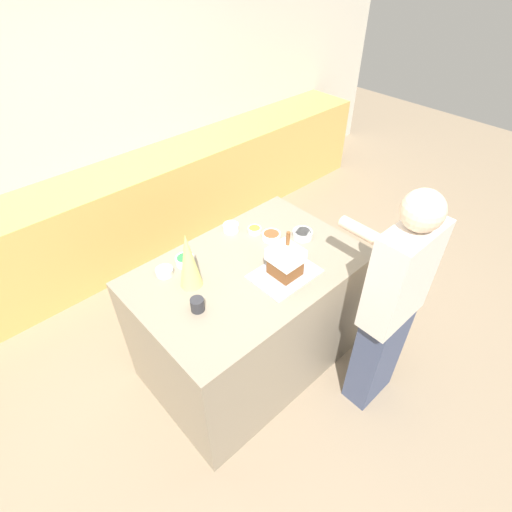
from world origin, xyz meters
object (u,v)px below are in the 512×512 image
object	(u,v)px
candy_bowl_center_rear	(271,236)
baking_tray	(285,274)
gingerbread_house	(286,261)
candy_bowl_near_tray_right	(185,260)
candy_bowl_far_left	(255,230)
decorative_tree	(188,260)
person	(391,308)
candy_bowl_front_corner	(231,227)
candy_bowl_far_right	(303,234)
mug	(197,305)
candy_bowl_beside_tree	(164,271)

from	to	relation	value
candy_bowl_center_rear	baking_tray	bearing A→B (deg)	-121.19
baking_tray	gingerbread_house	world-z (taller)	gingerbread_house
candy_bowl_near_tray_right	candy_bowl_far_left	xyz separation A→B (m)	(0.55, -0.05, -0.01)
decorative_tree	baking_tray	bearing A→B (deg)	-34.26
decorative_tree	person	world-z (taller)	person
gingerbread_house	candy_bowl_front_corner	distance (m)	0.57
candy_bowl_far_right	candy_bowl_front_corner	world-z (taller)	candy_bowl_front_corner
candy_bowl_far_right	mug	bearing A→B (deg)	-176.70
candy_bowl_beside_tree	gingerbread_house	bearing A→B (deg)	-42.69
decorative_tree	candy_bowl_center_rear	distance (m)	0.68
decorative_tree	candy_bowl_near_tray_right	bearing A→B (deg)	66.35
baking_tray	candy_bowl_near_tray_right	size ratio (longest dim) A/B	3.35
candy_bowl_far_left	person	world-z (taller)	person
baking_tray	decorative_tree	world-z (taller)	decorative_tree
decorative_tree	candy_bowl_far_left	size ratio (longest dim) A/B	3.92
candy_bowl_front_corner	person	xyz separation A→B (m)	(0.28, -1.13, -0.12)
candy_bowl_far_right	candy_bowl_beside_tree	size ratio (longest dim) A/B	1.27
candy_bowl_front_corner	candy_bowl_beside_tree	world-z (taller)	candy_bowl_front_corner
baking_tray	candy_bowl_near_tray_right	world-z (taller)	candy_bowl_near_tray_right
candy_bowl_far_right	candy_bowl_far_left	world-z (taller)	candy_bowl_far_right
candy_bowl_far_left	candy_bowl_far_right	bearing A→B (deg)	-52.70
candy_bowl_far_right	mug	size ratio (longest dim) A/B	1.72
gingerbread_house	candy_bowl_far_left	bearing A→B (deg)	70.76
candy_bowl_far_left	candy_bowl_beside_tree	bearing A→B (deg)	175.40
candy_bowl_far_right	person	bearing A→B (deg)	-92.54
decorative_tree	candy_bowl_beside_tree	world-z (taller)	decorative_tree
candy_bowl_far_right	baking_tray	bearing A→B (deg)	-153.35
mug	person	distance (m)	1.13
candy_bowl_front_corner	candy_bowl_far_left	bearing A→B (deg)	-47.83
candy_bowl_center_rear	candy_bowl_near_tray_right	bearing A→B (deg)	162.49
candy_bowl_center_rear	candy_bowl_far_right	xyz separation A→B (m)	(0.17, -0.13, 0.00)
candy_bowl_front_corner	candy_bowl_near_tray_right	bearing A→B (deg)	-170.72
candy_bowl_near_tray_right	mug	world-z (taller)	mug
baking_tray	candy_bowl_front_corner	size ratio (longest dim) A/B	3.69
baking_tray	person	size ratio (longest dim) A/B	0.24
candy_bowl_center_rear	candy_bowl_front_corner	world-z (taller)	candy_bowl_front_corner
candy_bowl_center_rear	person	size ratio (longest dim) A/B	0.08
candy_bowl_beside_tree	candy_bowl_center_rear	bearing A→B (deg)	-14.45
baking_tray	mug	bearing A→B (deg)	167.44
candy_bowl_far_left	candy_bowl_front_corner	bearing A→B (deg)	132.17
candy_bowl_near_tray_right	candy_bowl_beside_tree	distance (m)	0.15
decorative_tree	mug	xyz separation A→B (m)	(-0.10, -0.19, -0.14)
candy_bowl_far_right	candy_bowl_near_tray_right	xyz separation A→B (m)	(-0.75, 0.32, 0.00)
candy_bowl_beside_tree	candy_bowl_far_left	xyz separation A→B (m)	(0.70, -0.06, -0.00)
candy_bowl_far_right	candy_bowl_near_tray_right	size ratio (longest dim) A/B	1.14
baking_tray	candy_bowl_beside_tree	bearing A→B (deg)	137.27
decorative_tree	candy_bowl_center_rear	size ratio (longest dim) A/B	2.85
candy_bowl_front_corner	mug	xyz separation A→B (m)	(-0.61, -0.44, 0.01)
gingerbread_house	candy_bowl_far_left	size ratio (longest dim) A/B	2.93
candy_bowl_far_left	mug	size ratio (longest dim) A/B	1.18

